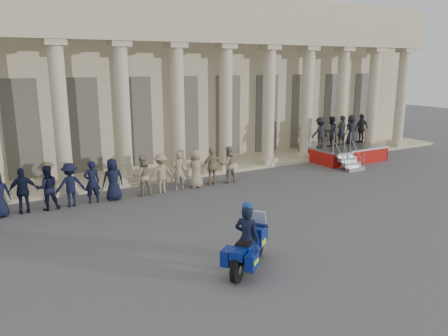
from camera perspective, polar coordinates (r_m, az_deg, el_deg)
ground at (r=13.88m, az=2.98°, el=-9.16°), size 90.00×90.00×0.00m
building at (r=26.44m, az=-14.90°, el=11.20°), size 40.00×12.50×9.00m
officer_rank at (r=17.42m, az=-25.79°, el=-2.86°), size 18.52×0.64×1.69m
reviewing_stand at (r=25.58m, az=14.97°, el=3.99°), size 4.24×3.97×2.51m
motorcycle at (r=11.71m, az=3.20°, el=-10.29°), size 1.88×1.58×1.43m
rider at (r=11.47m, az=3.02°, el=-9.02°), size 0.75×0.79×1.91m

